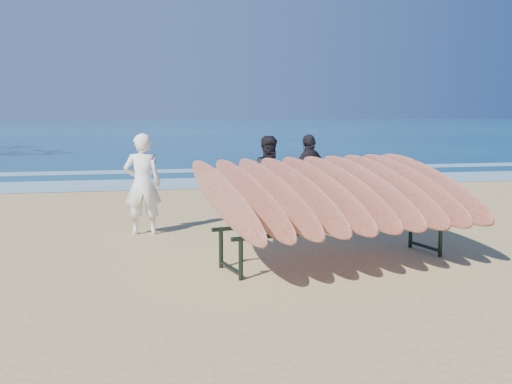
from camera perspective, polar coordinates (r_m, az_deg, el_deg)
ground at (r=7.66m, az=1.23°, el=-7.83°), size 120.00×120.00×0.00m
ocean at (r=62.26m, az=-10.29°, el=5.51°), size 160.00×160.00×0.00m
foam_near at (r=17.40m, az=-6.20°, el=0.79°), size 160.00×160.00×0.00m
foam_far at (r=20.87m, az=-7.14°, el=1.88°), size 160.00×160.00×0.00m
surfboard_rack at (r=8.42m, az=7.08°, el=-0.14°), size 3.64×3.20×1.50m
person_white at (r=10.42m, az=-10.04°, el=0.70°), size 0.63×0.44×1.63m
person_dark_a at (r=11.47m, az=1.33°, el=1.19°), size 0.91×0.82×1.53m
person_dark_b at (r=12.16m, az=4.78°, el=1.53°), size 0.96×0.79×1.53m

